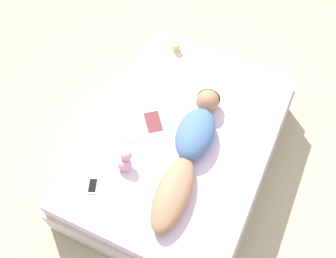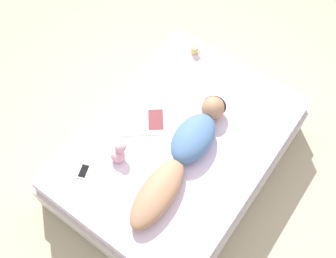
% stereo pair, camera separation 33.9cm
% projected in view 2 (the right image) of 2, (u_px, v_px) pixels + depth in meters
% --- Properties ---
extents(ground_plane, '(12.00, 12.00, 0.00)m').
position_uv_depth(ground_plane, '(178.00, 165.00, 3.86)').
color(ground_plane, '#B7A88E').
extents(bed, '(1.57, 2.17, 0.53)m').
position_uv_depth(bed, '(179.00, 152.00, 3.64)').
color(bed, beige).
rests_on(bed, ground_plane).
extents(person, '(0.39, 1.39, 0.21)m').
position_uv_depth(person, '(184.00, 152.00, 3.23)').
color(person, '#A37556').
rests_on(person, bed).
extents(open_magazine, '(0.51, 0.50, 0.01)m').
position_uv_depth(open_magazine, '(145.00, 120.00, 3.49)').
color(open_magazine, white).
rests_on(open_magazine, bed).
extents(coffee_mug, '(0.10, 0.07, 0.08)m').
position_uv_depth(coffee_mug, '(195.00, 50.00, 3.87)').
color(coffee_mug, tan).
rests_on(coffee_mug, bed).
extents(cell_phone, '(0.12, 0.16, 0.01)m').
position_uv_depth(cell_phone, '(84.00, 171.00, 3.24)').
color(cell_phone, silver).
rests_on(cell_phone, bed).
extents(plush_toy, '(0.13, 0.15, 0.18)m').
position_uv_depth(plush_toy, '(119.00, 153.00, 3.24)').
color(plush_toy, '#DB9EB2').
rests_on(plush_toy, bed).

